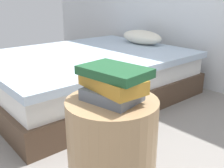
# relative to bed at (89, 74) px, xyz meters

# --- Properties ---
(bed) EXTENTS (1.60, 2.05, 0.62)m
(bed) POSITION_rel_bed_xyz_m (0.00, 0.00, 0.00)
(bed) COLOR #4C3828
(bed) RESTS_ON ground_plane
(side_table) EXTENTS (0.42, 0.42, 0.58)m
(side_table) POSITION_rel_bed_xyz_m (1.31, -0.87, 0.06)
(side_table) COLOR tan
(side_table) RESTS_ON ground_plane
(book_slate) EXTENTS (0.26, 0.22, 0.05)m
(book_slate) POSITION_rel_bed_xyz_m (1.31, -0.86, 0.37)
(book_slate) COLOR slate
(book_slate) RESTS_ON side_table
(book_ochre) EXTENTS (0.31, 0.18, 0.06)m
(book_ochre) POSITION_rel_bed_xyz_m (1.32, -0.86, 0.43)
(book_ochre) COLOR #B7842D
(book_ochre) RESTS_ON book_slate
(book_forest) EXTENTS (0.31, 0.22, 0.04)m
(book_forest) POSITION_rel_bed_xyz_m (1.32, -0.86, 0.47)
(book_forest) COLOR #1E512D
(book_forest) RESTS_ON book_ochre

